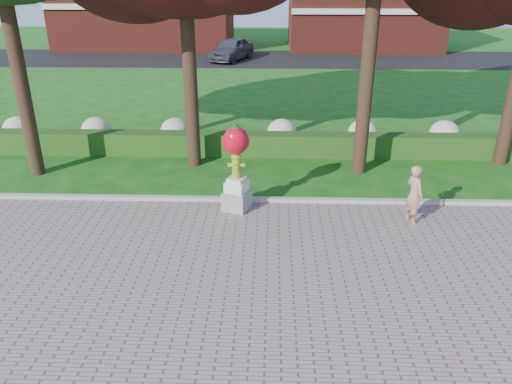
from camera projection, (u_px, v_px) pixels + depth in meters
ground at (243, 258)px, 11.54m from camera, size 100.00×100.00×0.00m
curb at (249, 200)px, 14.25m from camera, size 40.00×0.18×0.15m
lawn_hedge at (254, 144)px, 17.76m from camera, size 24.00×0.70×0.80m
hydrangea_row at (270, 132)px, 18.59m from camera, size 20.10×1.10×0.99m
street at (264, 59)px, 37.07m from camera, size 50.00×8.00×0.02m
building_left at (146, 3)px, 41.42m from camera, size 14.00×8.00×7.00m
building_right at (363, 8)px, 41.00m from camera, size 12.00×8.00×6.40m
hydrant_sculpture at (236, 165)px, 13.29m from camera, size 0.85×0.85×2.43m
woman at (414, 194)px, 12.79m from camera, size 0.57×0.68×1.57m
parked_car at (231, 49)px, 36.11m from camera, size 3.47×5.08×1.61m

